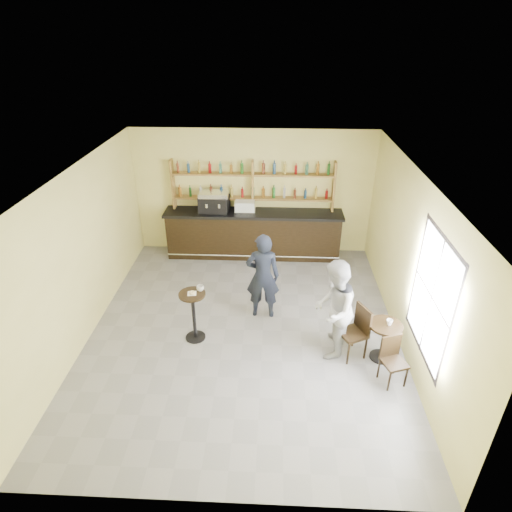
{
  "coord_description": "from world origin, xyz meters",
  "views": [
    {
      "loc": [
        0.55,
        -6.75,
        5.4
      ],
      "look_at": [
        0.2,
        0.8,
        1.25
      ],
      "focal_mm": 30.0,
      "sensor_mm": 36.0,
      "label": 1
    }
  ],
  "objects_px": {
    "bar_counter": "(253,234)",
    "cafe_table": "(383,341)",
    "espresso_machine": "(214,202)",
    "pastry_case": "(245,206)",
    "man_main": "(263,276)",
    "patron_second": "(333,310)",
    "chair_west": "(352,333)",
    "chair_south": "(394,362)",
    "pedestal_table": "(194,316)"
  },
  "relations": [
    {
      "from": "cafe_table",
      "to": "man_main",
      "type": "bearing_deg",
      "value": 150.93
    },
    {
      "from": "pastry_case",
      "to": "patron_second",
      "type": "distance_m",
      "value": 4.14
    },
    {
      "from": "bar_counter",
      "to": "chair_west",
      "type": "xyz_separation_m",
      "value": [
        1.97,
        -3.78,
        -0.1
      ]
    },
    {
      "from": "man_main",
      "to": "cafe_table",
      "type": "relative_size",
      "value": 2.47
    },
    {
      "from": "espresso_machine",
      "to": "man_main",
      "type": "height_order",
      "value": "man_main"
    },
    {
      "from": "man_main",
      "to": "patron_second",
      "type": "bearing_deg",
      "value": 139.62
    },
    {
      "from": "pedestal_table",
      "to": "patron_second",
      "type": "xyz_separation_m",
      "value": [
        2.56,
        -0.27,
        0.43
      ]
    },
    {
      "from": "pastry_case",
      "to": "chair_south",
      "type": "relative_size",
      "value": 0.58
    },
    {
      "from": "pedestal_table",
      "to": "man_main",
      "type": "distance_m",
      "value": 1.57
    },
    {
      "from": "pastry_case",
      "to": "chair_west",
      "type": "relative_size",
      "value": 0.5
    },
    {
      "from": "pedestal_table",
      "to": "chair_south",
      "type": "bearing_deg",
      "value": -15.85
    },
    {
      "from": "man_main",
      "to": "chair_south",
      "type": "xyz_separation_m",
      "value": [
        2.25,
        -1.82,
        -0.5
      ]
    },
    {
      "from": "espresso_machine",
      "to": "pastry_case",
      "type": "xyz_separation_m",
      "value": [
        0.77,
        0.0,
        -0.11
      ]
    },
    {
      "from": "pedestal_table",
      "to": "patron_second",
      "type": "bearing_deg",
      "value": -5.99
    },
    {
      "from": "cafe_table",
      "to": "patron_second",
      "type": "height_order",
      "value": "patron_second"
    },
    {
      "from": "bar_counter",
      "to": "cafe_table",
      "type": "height_order",
      "value": "bar_counter"
    },
    {
      "from": "espresso_machine",
      "to": "pastry_case",
      "type": "bearing_deg",
      "value": 7.39
    },
    {
      "from": "chair_west",
      "to": "chair_south",
      "type": "relative_size",
      "value": 1.16
    },
    {
      "from": "cafe_table",
      "to": "chair_south",
      "type": "distance_m",
      "value": 0.6
    },
    {
      "from": "patron_second",
      "to": "pastry_case",
      "type": "bearing_deg",
      "value": -138.0
    },
    {
      "from": "chair_west",
      "to": "patron_second",
      "type": "height_order",
      "value": "patron_second"
    },
    {
      "from": "pedestal_table",
      "to": "chair_west",
      "type": "xyz_separation_m",
      "value": [
        2.93,
        -0.35,
        -0.01
      ]
    },
    {
      "from": "pastry_case",
      "to": "pedestal_table",
      "type": "xyz_separation_m",
      "value": [
        -0.75,
        -3.43,
        -0.85
      ]
    },
    {
      "from": "cafe_table",
      "to": "chair_south",
      "type": "xyz_separation_m",
      "value": [
        0.05,
        -0.6,
        0.06
      ]
    },
    {
      "from": "patron_second",
      "to": "cafe_table",
      "type": "bearing_deg",
      "value": 97.67
    },
    {
      "from": "man_main",
      "to": "patron_second",
      "type": "height_order",
      "value": "patron_second"
    },
    {
      "from": "pastry_case",
      "to": "cafe_table",
      "type": "bearing_deg",
      "value": -61.93
    },
    {
      "from": "pedestal_table",
      "to": "chair_west",
      "type": "distance_m",
      "value": 2.95
    },
    {
      "from": "bar_counter",
      "to": "chair_south",
      "type": "bearing_deg",
      "value": -59.86
    },
    {
      "from": "pastry_case",
      "to": "cafe_table",
      "type": "distance_m",
      "value": 4.81
    },
    {
      "from": "chair_west",
      "to": "cafe_table",
      "type": "bearing_deg",
      "value": 58.46
    },
    {
      "from": "chair_west",
      "to": "chair_south",
      "type": "distance_m",
      "value": 0.89
    },
    {
      "from": "bar_counter",
      "to": "pastry_case",
      "type": "bearing_deg",
      "value": 180.0
    },
    {
      "from": "espresso_machine",
      "to": "chair_west",
      "type": "xyz_separation_m",
      "value": [
        2.95,
        -3.78,
        -0.97
      ]
    },
    {
      "from": "chair_west",
      "to": "patron_second",
      "type": "distance_m",
      "value": 0.58
    },
    {
      "from": "pedestal_table",
      "to": "bar_counter",
      "type": "bearing_deg",
      "value": 74.45
    },
    {
      "from": "bar_counter",
      "to": "patron_second",
      "type": "bearing_deg",
      "value": -66.56
    },
    {
      "from": "man_main",
      "to": "chair_south",
      "type": "height_order",
      "value": "man_main"
    },
    {
      "from": "espresso_machine",
      "to": "bar_counter",
      "type": "bearing_deg",
      "value": 7.39
    },
    {
      "from": "man_main",
      "to": "patron_second",
      "type": "distance_m",
      "value": 1.68
    },
    {
      "from": "bar_counter",
      "to": "pedestal_table",
      "type": "xyz_separation_m",
      "value": [
        -0.95,
        -3.43,
        -0.09
      ]
    },
    {
      "from": "pedestal_table",
      "to": "chair_south",
      "type": "relative_size",
      "value": 1.18
    },
    {
      "from": "bar_counter",
      "to": "patron_second",
      "type": "distance_m",
      "value": 4.04
    },
    {
      "from": "espresso_machine",
      "to": "patron_second",
      "type": "bearing_deg",
      "value": -47.7
    },
    {
      "from": "chair_south",
      "to": "patron_second",
      "type": "xyz_separation_m",
      "value": [
        -0.97,
        0.73,
        0.51
      ]
    },
    {
      "from": "man_main",
      "to": "cafe_table",
      "type": "bearing_deg",
      "value": 150.94
    },
    {
      "from": "espresso_machine",
      "to": "cafe_table",
      "type": "distance_m",
      "value": 5.3
    },
    {
      "from": "bar_counter",
      "to": "man_main",
      "type": "distance_m",
      "value": 2.65
    },
    {
      "from": "espresso_machine",
      "to": "pedestal_table",
      "type": "bearing_deg",
      "value": -82.22
    },
    {
      "from": "espresso_machine",
      "to": "cafe_table",
      "type": "relative_size",
      "value": 0.96
    }
  ]
}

